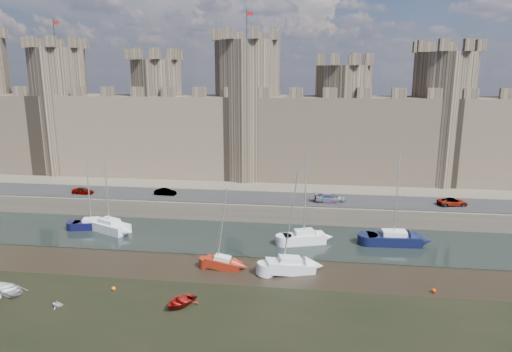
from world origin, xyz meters
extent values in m
plane|color=black|center=(0.00, 0.00, 0.00)|extent=(160.00, 160.00, 0.00)
cube|color=black|center=(0.00, 24.00, 0.04)|extent=(160.00, 12.00, 0.08)
cube|color=#4C443A|center=(0.00, 60.00, 1.25)|extent=(160.00, 60.00, 2.50)
cube|color=black|center=(0.00, 34.00, 2.55)|extent=(160.00, 7.00, 0.10)
cube|color=#42382B|center=(0.00, 48.00, 9.50)|extent=(100.00, 9.00, 14.00)
cylinder|color=#42382B|center=(-32.00, 48.00, 13.50)|extent=(10.00, 10.00, 22.00)
cylinder|color=black|center=(-32.00, 48.00, 27.00)|extent=(0.10, 0.10, 5.00)
cube|color=#A11815|center=(-31.50, 48.00, 28.80)|extent=(1.00, 0.03, 0.60)
cylinder|color=#42382B|center=(-14.00, 48.00, 12.50)|extent=(9.00, 9.00, 20.00)
cylinder|color=#42382B|center=(2.00, 48.00, 14.00)|extent=(11.00, 11.00, 23.00)
cylinder|color=black|center=(2.00, 48.00, 28.00)|extent=(0.10, 0.10, 5.00)
cube|color=#A11815|center=(2.50, 48.00, 29.80)|extent=(1.00, 0.03, 0.60)
cylinder|color=#42382B|center=(18.00, 48.00, 12.00)|extent=(9.00, 9.00, 19.00)
cylinder|color=#42382B|center=(34.00, 48.00, 13.00)|extent=(10.00, 10.00, 21.00)
imported|color=gray|center=(-20.70, 32.53, 3.04)|extent=(3.26, 1.46, 1.09)
imported|color=gray|center=(-8.19, 33.59, 3.03)|extent=(3.28, 1.33, 1.06)
imported|color=gray|center=(16.06, 33.04, 3.14)|extent=(4.59, 2.23, 1.29)
imported|color=gray|center=(32.70, 33.53, 3.06)|extent=(4.28, 2.57, 1.11)
cube|color=silver|center=(-12.65, 23.97, 0.67)|extent=(6.19, 4.47, 1.18)
cube|color=silver|center=(-12.65, 23.97, 1.52)|extent=(2.99, 2.51, 0.54)
cylinder|color=silver|center=(-12.65, 23.97, 6.07)|extent=(0.14, 0.14, 9.63)
cube|color=black|center=(-15.48, 24.62, 0.58)|extent=(4.91, 2.79, 1.01)
cube|color=silver|center=(-15.48, 24.62, 1.32)|extent=(2.29, 1.69, 0.46)
cylinder|color=silver|center=(-15.48, 24.62, 5.22)|extent=(0.14, 0.14, 8.26)
cube|color=silver|center=(12.75, 23.01, 0.68)|extent=(5.43, 3.44, 1.19)
cube|color=silver|center=(12.75, 23.01, 1.54)|extent=(2.57, 2.01, 0.54)
cylinder|color=silver|center=(12.75, 23.01, 6.14)|extent=(0.14, 0.14, 9.74)
cube|color=black|center=(23.54, 24.08, 0.68)|extent=(6.40, 2.78, 1.20)
cube|color=silver|center=(23.54, 24.08, 1.55)|extent=(2.88, 1.86, 0.54)
cylinder|color=silver|center=(23.54, 24.08, 6.18)|extent=(0.14, 0.14, 9.81)
cube|color=maroon|center=(4.38, 14.72, 0.48)|extent=(3.92, 1.80, 0.97)
cube|color=silver|center=(4.38, 14.72, 1.19)|extent=(1.77, 1.18, 0.44)
cylinder|color=silver|center=(4.38, 14.72, 4.93)|extent=(0.14, 0.14, 7.92)
cube|color=silver|center=(11.53, 14.64, 0.60)|extent=(5.45, 3.41, 1.20)
cube|color=silver|center=(11.53, 14.64, 1.47)|extent=(2.57, 2.00, 0.54)
cylinder|color=silver|center=(11.53, 14.64, 6.09)|extent=(0.14, 0.14, 9.79)
imported|color=silver|center=(-8.57, 4.69, 0.31)|extent=(1.39, 1.28, 0.62)
imported|color=maroon|center=(2.23, 6.35, 0.35)|extent=(3.67, 4.11, 0.70)
imported|color=silver|center=(-14.74, 6.63, 0.38)|extent=(4.54, 4.16, 0.77)
sphere|color=orange|center=(-5.01, 8.37, 0.20)|extent=(0.40, 0.40, 0.40)
sphere|color=red|center=(25.37, 12.00, 0.20)|extent=(0.41, 0.41, 0.41)
camera|label=1|loc=(13.85, -29.67, 20.49)|focal=32.00mm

